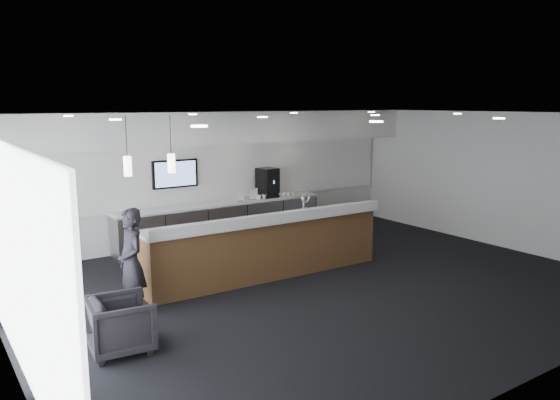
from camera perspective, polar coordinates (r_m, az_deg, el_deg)
ground at (r=9.79m, az=4.26°, el=-8.90°), size 10.00×10.00×0.00m
ceiling at (r=9.26m, az=4.50°, el=8.93°), size 10.00×8.00×0.02m
back_wall at (r=12.74m, az=-6.93°, el=2.44°), size 10.00×0.02×3.00m
right_wall at (r=13.10m, az=21.75°, el=2.00°), size 0.02×8.00×3.00m
soffit_bulkhead at (r=12.24m, az=-6.06°, el=7.55°), size 10.00×0.90×0.70m
alcove_panel at (r=12.70m, az=-6.87°, el=2.87°), size 9.80×0.06×1.40m
window_blinds_wall at (r=7.46m, az=-27.00°, el=-4.07°), size 0.04×7.36×2.55m
back_credenza at (r=12.60m, az=-6.07°, el=-2.35°), size 5.06×0.66×0.95m
wall_tv at (r=12.21m, az=-10.91°, el=2.71°), size 1.05×0.08×0.62m
pendant_left at (r=8.76m, az=-11.32°, el=3.78°), size 0.12×0.12×0.30m
pendant_right at (r=8.51m, az=-15.66°, el=3.43°), size 0.12×0.12×0.30m
ceiling_can_lights at (r=9.26m, az=4.50°, el=8.75°), size 7.00×5.00×0.02m
service_counter at (r=10.10m, az=-1.38°, el=-4.85°), size 4.77×0.88×1.49m
coffee_machine at (r=13.10m, az=-1.31°, el=1.83°), size 0.46×0.55×0.70m
info_sign_left at (r=12.59m, az=-4.11°, el=0.33°), size 0.15×0.06×0.20m
info_sign_right at (r=12.78m, az=-2.78°, el=0.64°), size 0.20×0.05×0.27m
armchair at (r=7.52m, az=-16.30°, el=-12.37°), size 0.88×0.86×0.73m
lounge_guest at (r=8.51m, az=-15.26°, el=-6.35°), size 0.40×0.61×1.66m
cup_0 at (r=13.38m, az=1.35°, el=0.71°), size 0.11×0.11×0.10m
cup_1 at (r=13.30m, az=0.86°, el=0.65°), size 0.15×0.15×0.10m
cup_2 at (r=13.22m, az=0.36°, el=0.60°), size 0.13×0.13×0.10m
cup_3 at (r=13.14m, az=-0.14°, el=0.54°), size 0.14×0.14×0.10m
cup_4 at (r=13.06m, az=-0.65°, el=0.48°), size 0.15×0.15×0.10m
cup_5 at (r=12.99m, az=-1.16°, el=0.42°), size 0.12×0.12×0.10m
cup_6 at (r=12.91m, az=-1.68°, el=0.37°), size 0.15×0.15×0.10m
cup_7 at (r=12.84m, az=-2.21°, el=0.31°), size 0.12×0.12×0.10m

